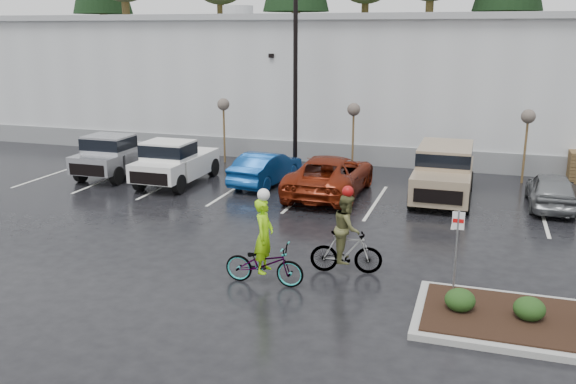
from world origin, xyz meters
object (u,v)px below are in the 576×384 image
(car_red, at_px, (330,175))
(pickup_silver, at_px, (121,153))
(sapling_east, at_px, (528,120))
(suv_tan, at_px, (443,173))
(lamppost, at_px, (295,47))
(car_grey, at_px, (551,190))
(pickup_white, at_px, (179,160))
(cyclist_hivis, at_px, (264,255))
(sapling_west, at_px, (223,108))
(cyclist_olive, at_px, (347,242))
(car_blue, at_px, (266,168))
(fire_lane_sign, at_px, (457,242))
(sapling_mid, at_px, (354,113))

(car_red, bearing_deg, pickup_silver, -2.58)
(sapling_east, height_order, suv_tan, sapling_east)
(lamppost, distance_m, car_grey, 12.21)
(pickup_white, bearing_deg, cyclist_hivis, -51.78)
(sapling_west, height_order, suv_tan, sapling_west)
(sapling_west, xyz_separation_m, cyclist_olive, (8.91, -12.20, -1.84))
(car_blue, distance_m, car_grey, 11.31)
(sapling_west, xyz_separation_m, pickup_silver, (-3.47, -3.84, -1.75))
(fire_lane_sign, xyz_separation_m, car_blue, (-8.31, 9.23, -0.70))
(lamppost, bearing_deg, sapling_west, 165.96)
(lamppost, relative_size, suv_tan, 1.81)
(fire_lane_sign, xyz_separation_m, pickup_white, (-12.03, 8.44, -0.43))
(pickup_silver, distance_m, car_grey, 18.28)
(sapling_east, xyz_separation_m, car_red, (-7.48, -4.41, -1.92))
(lamppost, bearing_deg, suv_tan, -21.44)
(pickup_silver, distance_m, pickup_white, 3.28)
(sapling_west, distance_m, car_red, 8.10)
(sapling_mid, relative_size, sapling_east, 1.00)
(sapling_east, xyz_separation_m, car_grey, (0.80, -3.70, -2.05))
(sapling_east, height_order, cyclist_hivis, sapling_east)
(sapling_mid, relative_size, fire_lane_sign, 1.45)
(lamppost, relative_size, car_blue, 2.15)
(car_red, bearing_deg, car_blue, -14.76)
(sapling_east, bearing_deg, lamppost, -174.29)
(sapling_west, bearing_deg, sapling_east, 0.00)
(sapling_west, height_order, sapling_mid, same)
(fire_lane_sign, relative_size, cyclist_olive, 0.90)
(car_grey, height_order, cyclist_hivis, cyclist_hivis)
(pickup_silver, bearing_deg, sapling_west, 47.88)
(car_grey, bearing_deg, lamppost, -14.30)
(sapling_mid, distance_m, sapling_east, 7.50)
(lamppost, distance_m, car_blue, 5.62)
(pickup_silver, bearing_deg, sapling_east, 12.39)
(fire_lane_sign, bearing_deg, sapling_west, 132.67)
(pickup_white, height_order, cyclist_olive, cyclist_olive)
(pickup_white, bearing_deg, cyclist_olive, -40.61)
(sapling_mid, bearing_deg, suv_tan, -40.20)
(fire_lane_sign, xyz_separation_m, car_grey, (3.00, 9.10, -0.73))
(sapling_mid, relative_size, suv_tan, 0.63)
(fire_lane_sign, distance_m, cyclist_hivis, 4.86)
(cyclist_olive, bearing_deg, sapling_mid, 0.84)
(sapling_mid, bearing_deg, pickup_silver, -158.95)
(suv_tan, bearing_deg, cyclist_olive, -103.01)
(pickup_white, bearing_deg, pickup_silver, 170.83)
(sapling_west, bearing_deg, car_grey, -14.03)
(sapling_west, relative_size, cyclist_hivis, 1.24)
(pickup_silver, relative_size, pickup_white, 1.00)
(lamppost, bearing_deg, cyclist_olive, -66.32)
(pickup_silver, bearing_deg, suv_tan, 0.54)
(cyclist_hivis, bearing_deg, car_grey, -39.32)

